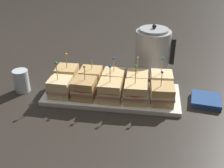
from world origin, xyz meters
name	(u,v)px	position (x,y,z in m)	size (l,w,h in m)	color
ground_plane	(112,96)	(0.00, 0.00, 0.00)	(6.00, 6.00, 0.00)	#2D2823
serving_platter	(112,95)	(0.00, 0.00, 0.01)	(0.56, 0.23, 0.02)	white
sandwich_front_far_left	(60,87)	(-0.20, -0.05, 0.06)	(0.10, 0.10, 0.15)	beige
sandwich_front_left	(84,89)	(-0.11, -0.05, 0.06)	(0.10, 0.10, 0.14)	tan
sandwich_front_center	(110,91)	(0.00, -0.05, 0.06)	(0.09, 0.09, 0.15)	#DBB77A
sandwich_front_right	(136,93)	(0.10, -0.05, 0.06)	(0.10, 0.10, 0.16)	#DBB77A
sandwich_front_far_right	(162,94)	(0.20, -0.05, 0.06)	(0.10, 0.10, 0.14)	tan
sandwich_back_far_left	(67,75)	(-0.21, 0.05, 0.06)	(0.09, 0.09, 0.15)	tan
sandwich_back_left	(91,77)	(-0.10, 0.05, 0.06)	(0.09, 0.09, 0.14)	tan
sandwich_back_center	(113,79)	(0.00, 0.05, 0.06)	(0.10, 0.10, 0.14)	#DBB77A
sandwich_back_right	(137,81)	(0.10, 0.05, 0.06)	(0.09, 0.09, 0.15)	#DBB77A
sandwich_back_far_right	(161,82)	(0.20, 0.05, 0.06)	(0.10, 0.10, 0.15)	beige
kettle_steel	(153,51)	(0.16, 0.26, 0.11)	(0.19, 0.16, 0.24)	#B7BABF
drinking_glass	(21,81)	(-0.39, -0.01, 0.05)	(0.06, 0.06, 0.10)	silver
napkin_stack	(206,100)	(0.38, 0.01, 0.01)	(0.13, 0.13, 0.02)	navy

